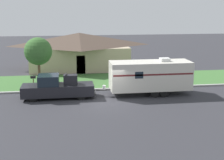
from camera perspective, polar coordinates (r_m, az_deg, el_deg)
name	(u,v)px	position (r m, az deg, el deg)	size (l,w,h in m)	color
ground_plane	(111,102)	(25.30, -0.27, -3.98)	(120.00, 120.00, 0.00)	#2D2D33
curb_strip	(105,89)	(28.85, -1.29, -1.66)	(80.00, 0.30, 0.14)	#999993
lawn_strip	(101,81)	(32.38, -2.06, -0.10)	(80.00, 7.00, 0.03)	#3D6B33
house_across_street	(79,50)	(39.02, -5.98, 5.50)	(12.56, 7.71, 4.38)	tan
pickup_truck	(57,88)	(26.48, -10.00, -1.41)	(6.07, 1.93, 2.08)	black
travel_trailer	(150,75)	(27.19, 7.01, 0.83)	(8.17, 2.34, 3.19)	black
mailbox	(33,79)	(29.40, -14.21, 0.13)	(0.48, 0.20, 1.33)	brown
tree_in_yard	(38,51)	(29.84, -13.35, 5.11)	(2.58, 2.58, 4.76)	brown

